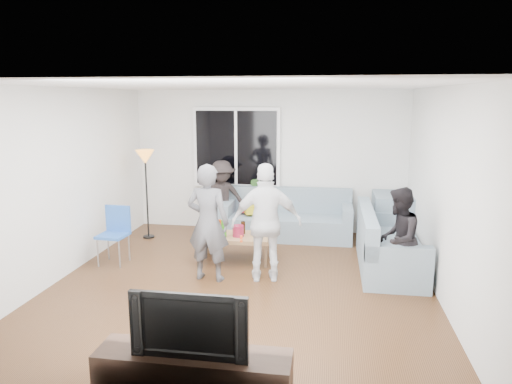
% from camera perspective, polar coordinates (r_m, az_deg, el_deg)
% --- Properties ---
extents(floor, '(5.00, 5.50, 0.04)m').
position_cam_1_polar(floor, '(6.47, -1.75, -11.24)').
color(floor, '#56351C').
rests_on(floor, ground).
extents(ceiling, '(5.00, 5.50, 0.04)m').
position_cam_1_polar(ceiling, '(5.97, -1.90, 12.84)').
color(ceiling, white).
rests_on(ceiling, ground).
extents(wall_back, '(5.00, 0.04, 2.60)m').
position_cam_1_polar(wall_back, '(8.78, 1.60, 3.73)').
color(wall_back, silver).
rests_on(wall_back, ground).
extents(wall_front, '(5.00, 0.04, 2.60)m').
position_cam_1_polar(wall_front, '(3.49, -10.52, -8.31)').
color(wall_front, silver).
rests_on(wall_front, ground).
extents(wall_left, '(0.04, 5.50, 2.60)m').
position_cam_1_polar(wall_left, '(7.01, -22.51, 0.92)').
color(wall_left, silver).
rests_on(wall_left, ground).
extents(wall_right, '(0.04, 5.50, 2.60)m').
position_cam_1_polar(wall_right, '(6.14, 21.96, -0.42)').
color(wall_right, silver).
rests_on(wall_right, ground).
extents(window_frame, '(1.62, 0.06, 1.47)m').
position_cam_1_polar(window_frame, '(8.77, -2.37, 5.36)').
color(window_frame, white).
rests_on(window_frame, wall_back).
extents(window_glass, '(1.50, 0.02, 1.35)m').
position_cam_1_polar(window_glass, '(8.74, -2.42, 5.34)').
color(window_glass, black).
rests_on(window_glass, window_frame).
extents(window_mullion, '(0.05, 0.03, 1.35)m').
position_cam_1_polar(window_mullion, '(8.73, -2.43, 5.33)').
color(window_mullion, white).
rests_on(window_mullion, window_frame).
extents(radiator, '(1.30, 0.12, 0.62)m').
position_cam_1_polar(radiator, '(8.95, -2.35, -2.58)').
color(radiator, silver).
rests_on(radiator, floor).
extents(potted_plant, '(0.24, 0.22, 0.38)m').
position_cam_1_polar(potted_plant, '(8.75, -0.24, 0.45)').
color(potted_plant, '#305D25').
rests_on(potted_plant, radiator).
extents(vase, '(0.19, 0.19, 0.19)m').
position_cam_1_polar(vase, '(8.87, -3.56, -0.04)').
color(vase, white).
rests_on(vase, radiator).
extents(sofa_back_section, '(2.30, 0.85, 0.85)m').
position_cam_1_polar(sofa_back_section, '(8.42, 3.68, -2.69)').
color(sofa_back_section, slate).
rests_on(sofa_back_section, floor).
extents(sofa_right_section, '(2.00, 0.85, 0.85)m').
position_cam_1_polar(sofa_right_section, '(7.20, 15.85, -5.55)').
color(sofa_right_section, slate).
rests_on(sofa_right_section, floor).
extents(sofa_corner, '(0.85, 0.85, 0.85)m').
position_cam_1_polar(sofa_corner, '(8.47, 16.76, -3.08)').
color(sofa_corner, slate).
rests_on(sofa_corner, floor).
extents(cushion_yellow, '(0.47, 0.44, 0.14)m').
position_cam_1_polar(cushion_yellow, '(8.45, -0.15, -2.02)').
color(cushion_yellow, gold).
rests_on(cushion_yellow, sofa_back_section).
extents(cushion_red, '(0.39, 0.34, 0.13)m').
position_cam_1_polar(cushion_red, '(8.54, -0.77, -1.87)').
color(cushion_red, maroon).
rests_on(cushion_red, sofa_back_section).
extents(coffee_table, '(1.13, 0.67, 0.40)m').
position_cam_1_polar(coffee_table, '(7.29, -2.46, -6.74)').
color(coffee_table, '#AB7B52').
rests_on(coffee_table, floor).
extents(pitcher, '(0.17, 0.17, 0.17)m').
position_cam_1_polar(pitcher, '(7.16, -2.17, -4.71)').
color(pitcher, maroon).
rests_on(pitcher, coffee_table).
extents(side_chair, '(0.43, 0.43, 0.86)m').
position_cam_1_polar(side_chair, '(7.40, -16.87, -5.11)').
color(side_chair, '#295AB3').
rests_on(side_chair, floor).
extents(floor_lamp, '(0.32, 0.32, 1.56)m').
position_cam_1_polar(floor_lamp, '(8.53, -13.03, -0.33)').
color(floor_lamp, orange).
rests_on(floor_lamp, floor).
extents(player_left, '(0.62, 0.45, 1.61)m').
position_cam_1_polar(player_left, '(6.42, -5.80, -3.71)').
color(player_left, '#4A4A4F').
rests_on(player_left, floor).
extents(player_right, '(1.00, 0.55, 1.61)m').
position_cam_1_polar(player_right, '(6.36, 1.28, -3.74)').
color(player_right, silver).
rests_on(player_right, floor).
extents(spectator_right, '(0.68, 0.78, 1.35)m').
position_cam_1_polar(spectator_right, '(6.39, 16.76, -5.43)').
color(spectator_right, black).
rests_on(spectator_right, floor).
extents(spectator_back, '(0.98, 0.73, 1.36)m').
position_cam_1_polar(spectator_back, '(8.58, -4.11, -0.70)').
color(spectator_back, black).
rests_on(spectator_back, floor).
extents(tv_console, '(1.60, 0.40, 0.44)m').
position_cam_1_polar(tv_console, '(4.18, -7.53, -21.24)').
color(tv_console, '#301F18').
rests_on(tv_console, floor).
extents(television, '(0.95, 0.12, 0.55)m').
position_cam_1_polar(television, '(3.93, -7.72, -15.17)').
color(television, black).
rests_on(television, tv_console).
extents(bottle_e, '(0.07, 0.07, 0.23)m').
position_cam_1_polar(bottle_e, '(7.23, 0.03, -4.27)').
color(bottle_e, black).
rests_on(bottle_e, coffee_table).
extents(bottle_c, '(0.07, 0.07, 0.19)m').
position_cam_1_polar(bottle_c, '(7.29, -1.57, -4.32)').
color(bottle_c, black).
rests_on(bottle_c, coffee_table).
extents(bottle_b, '(0.08, 0.08, 0.26)m').
position_cam_1_polar(bottle_b, '(7.12, -3.88, -4.42)').
color(bottle_b, green).
rests_on(bottle_b, coffee_table).
extents(bottle_a, '(0.07, 0.07, 0.20)m').
position_cam_1_polar(bottle_a, '(7.37, -4.47, -4.14)').
color(bottle_a, '#C8440B').
rests_on(bottle_a, coffee_table).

